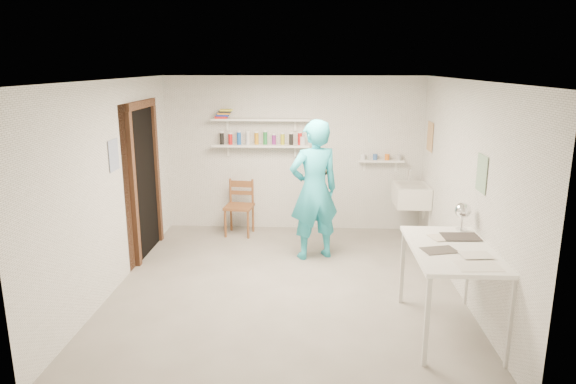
{
  "coord_description": "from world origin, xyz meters",
  "views": [
    {
      "loc": [
        0.29,
        -5.66,
        2.56
      ],
      "look_at": [
        0.0,
        0.4,
        1.05
      ],
      "focal_mm": 32.0,
      "sensor_mm": 36.0,
      "label": 1
    }
  ],
  "objects_px": {
    "man": "(314,190)",
    "work_table": "(450,290)",
    "belfast_sink": "(411,195)",
    "desk_lamp": "(463,210)",
    "wall_clock": "(320,164)",
    "wooden_chair": "(239,207)"
  },
  "relations": [
    {
      "from": "belfast_sink",
      "to": "desk_lamp",
      "type": "distance_m",
      "value": 2.22
    },
    {
      "from": "work_table",
      "to": "desk_lamp",
      "type": "bearing_deg",
      "value": 67.58
    },
    {
      "from": "man",
      "to": "desk_lamp",
      "type": "xyz_separation_m",
      "value": [
        1.54,
        -1.43,
        0.15
      ]
    },
    {
      "from": "man",
      "to": "wall_clock",
      "type": "bearing_deg",
      "value": -133.51
    },
    {
      "from": "belfast_sink",
      "to": "wall_clock",
      "type": "relative_size",
      "value": 1.78
    },
    {
      "from": "wall_clock",
      "to": "desk_lamp",
      "type": "relative_size",
      "value": 2.06
    },
    {
      "from": "belfast_sink",
      "to": "wall_clock",
      "type": "distance_m",
      "value": 1.55
    },
    {
      "from": "man",
      "to": "wooden_chair",
      "type": "distance_m",
      "value": 1.54
    },
    {
      "from": "belfast_sink",
      "to": "work_table",
      "type": "distance_m",
      "value": 2.72
    },
    {
      "from": "belfast_sink",
      "to": "wall_clock",
      "type": "bearing_deg",
      "value": -158.08
    },
    {
      "from": "belfast_sink",
      "to": "wooden_chair",
      "type": "relative_size",
      "value": 0.68
    },
    {
      "from": "wall_clock",
      "to": "work_table",
      "type": "distance_m",
      "value": 2.62
    },
    {
      "from": "belfast_sink",
      "to": "wall_clock",
      "type": "height_order",
      "value": "wall_clock"
    },
    {
      "from": "man",
      "to": "work_table",
      "type": "height_order",
      "value": "man"
    },
    {
      "from": "wall_clock",
      "to": "wooden_chair",
      "type": "height_order",
      "value": "wall_clock"
    },
    {
      "from": "belfast_sink",
      "to": "work_table",
      "type": "bearing_deg",
      "value": -92.33
    },
    {
      "from": "wooden_chair",
      "to": "work_table",
      "type": "bearing_deg",
      "value": -43.01
    },
    {
      "from": "wall_clock",
      "to": "wooden_chair",
      "type": "distance_m",
      "value": 1.63
    },
    {
      "from": "man",
      "to": "desk_lamp",
      "type": "bearing_deg",
      "value": 115.26
    },
    {
      "from": "wooden_chair",
      "to": "desk_lamp",
      "type": "distance_m",
      "value": 3.61
    },
    {
      "from": "wall_clock",
      "to": "work_table",
      "type": "relative_size",
      "value": 0.26
    },
    {
      "from": "belfast_sink",
      "to": "desk_lamp",
      "type": "bearing_deg",
      "value": -87.2
    }
  ]
}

